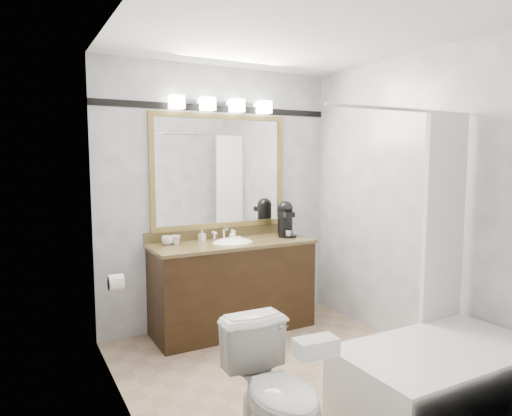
{
  "coord_description": "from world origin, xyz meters",
  "views": [
    {
      "loc": [
        -1.8,
        -2.78,
        1.63
      ],
      "look_at": [
        -0.11,
        0.35,
        1.24
      ],
      "focal_mm": 32.0,
      "sensor_mm": 36.0,
      "label": 1
    }
  ],
  "objects": [
    {
      "name": "room",
      "position": [
        0.0,
        0.0,
        1.25
      ],
      "size": [
        2.42,
        2.62,
        2.52
      ],
      "color": "tan",
      "rests_on": "ground"
    },
    {
      "name": "vanity",
      "position": [
        0.0,
        1.02,
        0.44
      ],
      "size": [
        1.53,
        0.58,
        0.97
      ],
      "color": "black",
      "rests_on": "ground"
    },
    {
      "name": "mirror",
      "position": [
        0.0,
        1.28,
        1.5
      ],
      "size": [
        1.4,
        0.04,
        1.1
      ],
      "color": "olive",
      "rests_on": "room"
    },
    {
      "name": "vanity_light_bar",
      "position": [
        0.0,
        1.23,
        2.13
      ],
      "size": [
        1.02,
        0.14,
        0.12
      ],
      "color": "silver",
      "rests_on": "room"
    },
    {
      "name": "accent_stripe",
      "position": [
        0.0,
        1.29,
        2.1
      ],
      "size": [
        2.4,
        0.01,
        0.06
      ],
      "primitive_type": "cube",
      "color": "black",
      "rests_on": "room"
    },
    {
      "name": "bathtub",
      "position": [
        0.55,
        -0.9,
        0.28
      ],
      "size": [
        1.3,
        0.75,
        1.96
      ],
      "color": "white",
      "rests_on": "ground"
    },
    {
      "name": "tp_roll",
      "position": [
        -1.14,
        0.66,
        0.7
      ],
      "size": [
        0.11,
        0.12,
        0.12
      ],
      "primitive_type": "cylinder",
      "rotation": [
        0.0,
        1.57,
        0.0
      ],
      "color": "white",
      "rests_on": "room"
    },
    {
      "name": "toilet",
      "position": [
        -0.59,
        -0.76,
        0.36
      ],
      "size": [
        0.42,
        0.71,
        0.71
      ],
      "primitive_type": "imported",
      "rotation": [
        0.0,
        0.0,
        -0.03
      ],
      "color": "white",
      "rests_on": "ground"
    },
    {
      "name": "tissue_box",
      "position": [
        -0.59,
        -1.12,
        0.75
      ],
      "size": [
        0.21,
        0.13,
        0.08
      ],
      "primitive_type": "cube",
      "rotation": [
        0.0,
        0.0,
        -0.08
      ],
      "color": "white",
      "rests_on": "toilet"
    },
    {
      "name": "coffee_maker",
      "position": [
        0.61,
        1.06,
        1.03
      ],
      "size": [
        0.18,
        0.23,
        0.35
      ],
      "rotation": [
        0.0,
        0.0,
        -0.16
      ],
      "color": "black",
      "rests_on": "vanity"
    },
    {
      "name": "cup_left",
      "position": [
        -0.58,
        1.17,
        0.89
      ],
      "size": [
        0.12,
        0.12,
        0.08
      ],
      "primitive_type": "imported",
      "rotation": [
        0.0,
        0.0,
        0.23
      ],
      "color": "white",
      "rests_on": "vanity"
    },
    {
      "name": "cup_right",
      "position": [
        -0.5,
        1.16,
        0.89
      ],
      "size": [
        0.11,
        0.11,
        0.08
      ],
      "primitive_type": "imported",
      "rotation": [
        0.0,
        0.0,
        0.36
      ],
      "color": "white",
      "rests_on": "vanity"
    },
    {
      "name": "soap_bottle_a",
      "position": [
        -0.24,
        1.18,
        0.9
      ],
      "size": [
        0.06,
        0.06,
        0.11
      ],
      "primitive_type": "imported",
      "rotation": [
        0.0,
        0.0,
        0.31
      ],
      "color": "white",
      "rests_on": "vanity"
    },
    {
      "name": "soap_bottle_b",
      "position": [
        0.07,
        1.16,
        0.89
      ],
      "size": [
        0.07,
        0.07,
        0.09
      ],
      "primitive_type": "imported",
      "rotation": [
        0.0,
        0.0,
        0.04
      ],
      "color": "white",
      "rests_on": "vanity"
    },
    {
      "name": "soap_bar",
      "position": [
        0.1,
        1.13,
        0.86
      ],
      "size": [
        0.09,
        0.07,
        0.02
      ],
      "primitive_type": "cube",
      "rotation": [
        0.0,
        0.0,
        -0.35
      ],
      "color": "beige",
      "rests_on": "vanity"
    }
  ]
}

